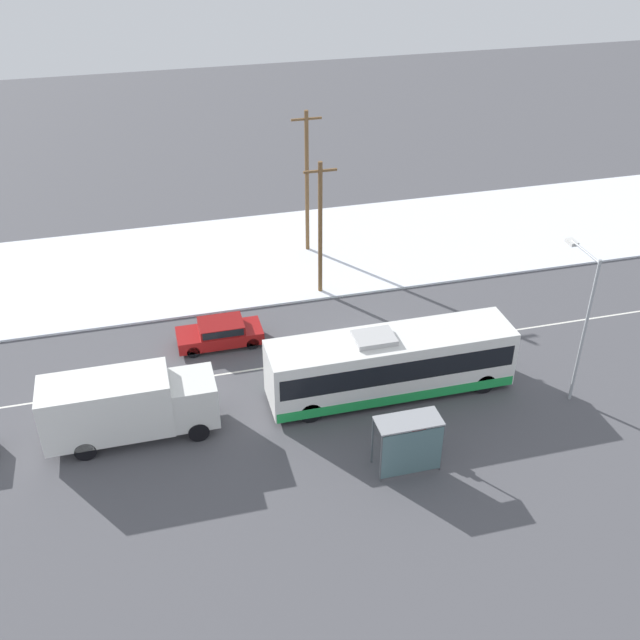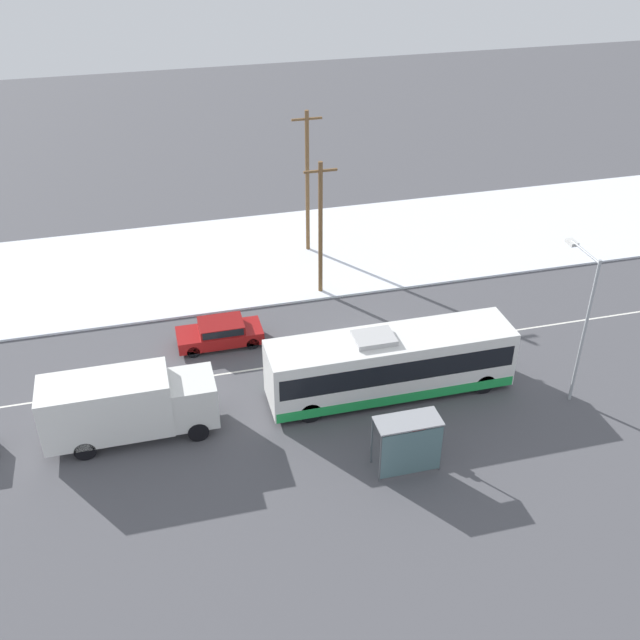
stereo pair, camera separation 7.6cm
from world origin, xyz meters
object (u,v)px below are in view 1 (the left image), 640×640
Objects in this scene: city_bus at (391,364)px; utility_pole_roadside at (320,227)px; utility_pole_snowlot at (307,181)px; pedestrian_at_stop at (419,426)px; bus_shelter at (410,439)px; streetlamp at (582,309)px; sedan_car at (220,332)px; box_truck at (126,405)px.

utility_pole_roadside reaches higher than city_bus.
city_bus is 1.27× the size of utility_pole_snowlot.
bus_shelter is at bearing -125.28° from pedestrian_at_stop.
utility_pole_snowlot is at bearing 87.77° from bus_shelter.
city_bus is 15.30m from utility_pole_snowlot.
city_bus is 5.23m from bus_shelter.
bus_shelter is 9.76m from streetlamp.
utility_pole_snowlot is at bearing -126.69° from sedan_car.
utility_pole_snowlot is (0.56, 5.27, 0.56)m from utility_pole_roadside.
box_truck is at bearing -138.12° from utility_pole_roadside.
bus_shelter is 0.30× the size of utility_pole_snowlot.
utility_pole_snowlot is (-0.20, 14.99, 3.03)m from city_bus.
utility_pole_roadside is at bearing 41.88° from box_truck.
pedestrian_at_stop is at bearing -167.60° from streetlamp.
streetlamp reaches higher than city_bus.
pedestrian_at_stop is 0.20× the size of utility_pole_snowlot.
bus_shelter is 20.36m from utility_pole_snowlot.
pedestrian_at_stop is (-0.08, -3.86, -0.51)m from city_bus.
utility_pole_snowlot is (-0.12, 18.86, 3.55)m from pedestrian_at_stop.
streetlamp reaches higher than sedan_car.
box_truck is 19.25m from utility_pole_snowlot.
streetlamp reaches higher than box_truck.
utility_pole_snowlot is (11.55, 15.12, 2.94)m from box_truck.
sedan_car is at bearing -126.69° from utility_pole_snowlot.
pedestrian_at_stop is at bearing -87.15° from utility_pole_roadside.
streetlamp reaches higher than bus_shelter.
city_bus is 4.29× the size of bus_shelter.
bus_shelter reaches higher than pedestrian_at_stop.
streetlamp is (14.83, -8.00, 3.81)m from sedan_car.
sedan_car is at bearing -148.32° from utility_pole_roadside.
utility_pole_snowlot is (0.78, 20.13, 2.95)m from bus_shelter.
sedan_car is at bearing 51.62° from box_truck.
utility_pole_snowlot reaches higher than city_bus.
box_truck is 1.00× the size of streetlamp.
streetlamp is at bearing -54.00° from utility_pole_roadside.
utility_pole_roadside reaches higher than box_truck.
utility_pole_roadside reaches higher than pedestrian_at_stop.
box_truck is 11.87m from bus_shelter.
box_truck is 1.68× the size of sedan_car.
utility_pole_snowlot is (6.79, 9.11, 3.88)m from sedan_car.
sedan_car is 11.95m from pedestrian_at_stop.
utility_pole_snowlot reaches higher than streetlamp.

